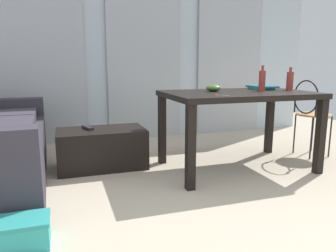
% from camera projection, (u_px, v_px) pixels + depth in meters
% --- Properties ---
extents(ground_plane, '(7.35, 7.35, 0.00)m').
position_uv_depth(ground_plane, '(197.00, 181.00, 2.82)').
color(ground_plane, beige).
extents(wall_back, '(5.08, 0.10, 2.49)m').
position_uv_depth(wall_back, '(143.00, 47.00, 4.39)').
color(wall_back, silver).
rests_on(wall_back, ground).
extents(curtains, '(3.61, 0.03, 2.26)m').
position_uv_depth(curtains, '(145.00, 55.00, 4.33)').
color(curtains, '#B2B7BC').
rests_on(curtains, ground).
extents(coffee_table, '(0.85, 0.49, 0.39)m').
position_uv_depth(coffee_table, '(102.00, 148.00, 3.18)').
color(coffee_table, black).
rests_on(coffee_table, ground).
extents(craft_table, '(1.40, 0.88, 0.76)m').
position_uv_depth(craft_table, '(238.00, 102.00, 3.08)').
color(craft_table, black).
rests_on(craft_table, ground).
extents(wire_chair, '(0.37, 0.37, 0.85)m').
position_uv_depth(wire_chair, '(310.00, 109.00, 3.53)').
color(wire_chair, '#B7844C').
rests_on(wire_chair, ground).
extents(bottle_near, '(0.07, 0.07, 0.23)m').
position_uv_depth(bottle_near, '(290.00, 81.00, 3.23)').
color(bottle_near, '#99332D').
rests_on(bottle_near, craft_table).
extents(bottle_far, '(0.06, 0.06, 0.25)m').
position_uv_depth(bottle_far, '(262.00, 80.00, 3.12)').
color(bottle_far, '#99332D').
rests_on(bottle_far, craft_table).
extents(bowl, '(0.14, 0.14, 0.07)m').
position_uv_depth(bowl, '(213.00, 88.00, 3.11)').
color(bowl, '#477033').
rests_on(bowl, craft_table).
extents(book_stack, '(0.24, 0.30, 0.04)m').
position_uv_depth(book_stack, '(262.00, 87.00, 3.35)').
color(book_stack, '#2D7F56').
rests_on(book_stack, craft_table).
extents(scissors, '(0.10, 0.10, 0.00)m').
position_uv_depth(scissors, '(221.00, 95.00, 2.69)').
color(scissors, '#9EA0A5').
rests_on(scissors, craft_table).
extents(tv_remote_primary, '(0.11, 0.19, 0.03)m').
position_uv_depth(tv_remote_primary, '(88.00, 128.00, 3.16)').
color(tv_remote_primary, '#232326').
rests_on(tv_remote_primary, coffee_table).
extents(shoebox, '(0.37, 0.22, 0.16)m').
position_uv_depth(shoebox, '(16.00, 233.00, 1.79)').
color(shoebox, '#33B2AD').
rests_on(shoebox, ground).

